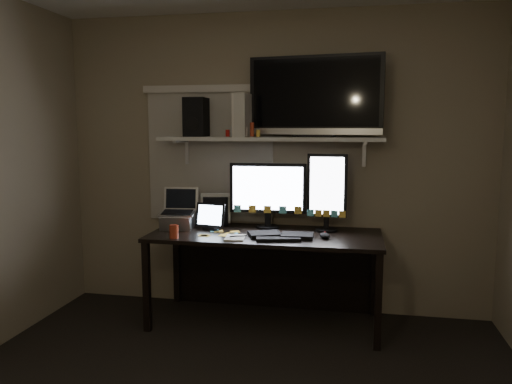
% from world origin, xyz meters
% --- Properties ---
extents(back_wall, '(3.60, 0.00, 3.60)m').
position_xyz_m(back_wall, '(0.00, 1.80, 1.25)').
color(back_wall, '#7F715B').
rests_on(back_wall, floor).
extents(window_blinds, '(1.10, 0.02, 1.10)m').
position_xyz_m(window_blinds, '(-0.55, 1.79, 1.30)').
color(window_blinds, '#B5AFA2').
rests_on(window_blinds, back_wall).
extents(desk, '(1.80, 0.75, 0.73)m').
position_xyz_m(desk, '(0.00, 1.55, 0.55)').
color(desk, black).
rests_on(desk, floor).
extents(wall_shelf, '(1.80, 0.35, 0.03)m').
position_xyz_m(wall_shelf, '(0.00, 1.62, 1.46)').
color(wall_shelf, '#B9B9B4').
rests_on(wall_shelf, back_wall).
extents(monitor_landscape, '(0.63, 0.08, 0.55)m').
position_xyz_m(monitor_landscape, '(-0.02, 1.64, 1.01)').
color(monitor_landscape, black).
rests_on(monitor_landscape, desk).
extents(monitor_portrait, '(0.32, 0.08, 0.63)m').
position_xyz_m(monitor_portrait, '(0.47, 1.60, 1.05)').
color(monitor_portrait, black).
rests_on(monitor_portrait, desk).
extents(keyboard, '(0.53, 0.30, 0.03)m').
position_xyz_m(keyboard, '(0.14, 1.32, 0.75)').
color(keyboard, black).
rests_on(keyboard, desk).
extents(mouse, '(0.11, 0.13, 0.04)m').
position_xyz_m(mouse, '(0.47, 1.34, 0.75)').
color(mouse, black).
rests_on(mouse, desk).
extents(notepad, '(0.16, 0.21, 0.01)m').
position_xyz_m(notepad, '(-0.19, 1.21, 0.74)').
color(notepad, silver).
rests_on(notepad, desk).
extents(tablet, '(0.27, 0.15, 0.22)m').
position_xyz_m(tablet, '(-0.46, 1.47, 0.84)').
color(tablet, black).
rests_on(tablet, desk).
extents(file_sorter, '(0.22, 0.14, 0.26)m').
position_xyz_m(file_sorter, '(-0.47, 1.66, 0.86)').
color(file_sorter, black).
rests_on(file_sorter, desk).
extents(laptop, '(0.31, 0.26, 0.32)m').
position_xyz_m(laptop, '(-0.74, 1.47, 0.89)').
color(laptop, silver).
rests_on(laptop, desk).
extents(cup, '(0.08, 0.08, 0.10)m').
position_xyz_m(cup, '(-0.65, 1.13, 0.78)').
color(cup, '#9D321C').
rests_on(cup, desk).
extents(sticky_notes, '(0.32, 0.24, 0.00)m').
position_xyz_m(sticky_notes, '(-0.35, 1.35, 0.73)').
color(sticky_notes, gold).
rests_on(sticky_notes, desk).
extents(tv, '(1.07, 0.33, 0.64)m').
position_xyz_m(tv, '(0.36, 1.64, 1.80)').
color(tv, black).
rests_on(tv, wall_shelf).
extents(game_console, '(0.13, 0.30, 0.34)m').
position_xyz_m(game_console, '(-0.21, 1.60, 1.65)').
color(game_console, '#BCB4A9').
rests_on(game_console, wall_shelf).
extents(speaker, '(0.18, 0.22, 0.32)m').
position_xyz_m(speaker, '(-0.62, 1.65, 1.64)').
color(speaker, black).
rests_on(speaker, wall_shelf).
extents(bottles, '(0.21, 0.09, 0.13)m').
position_xyz_m(bottles, '(-0.21, 1.55, 1.54)').
color(bottles, '#A50F0C').
rests_on(bottles, wall_shelf).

